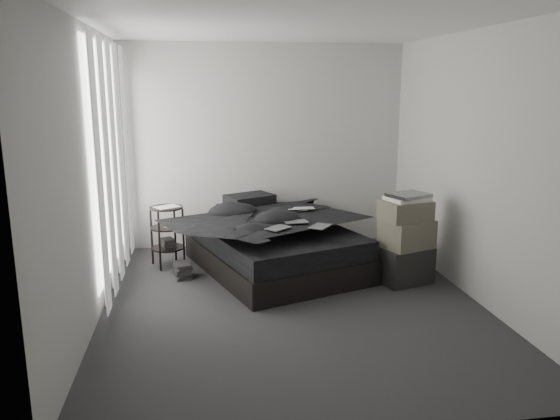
{
  "coord_description": "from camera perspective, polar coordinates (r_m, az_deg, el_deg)",
  "views": [
    {
      "loc": [
        -0.86,
        -4.91,
        2.07
      ],
      "look_at": [
        0.0,
        0.8,
        0.75
      ],
      "focal_mm": 35.0,
      "sensor_mm": 36.0,
      "label": 1
    }
  ],
  "objects": [
    {
      "name": "window_left",
      "position": [
        5.93,
        -17.5,
        5.3
      ],
      "size": [
        0.02,
        2.0,
        2.3
      ],
      "primitive_type": "cube",
      "color": "white",
      "rests_on": "wall_left"
    },
    {
      "name": "floor",
      "position": [
        5.4,
        1.28,
        -9.67
      ],
      "size": [
        3.6,
        4.2,
        0.01
      ],
      "primitive_type": "cube",
      "color": "#2F2E31",
      "rests_on": "ground"
    },
    {
      "name": "ceiling",
      "position": [
        5.02,
        1.43,
        18.93
      ],
      "size": [
        3.6,
        4.2,
        0.01
      ],
      "primitive_type": "cube",
      "color": "white",
      "rests_on": "ground"
    },
    {
      "name": "wall_right",
      "position": [
        5.64,
        19.74,
        4.27
      ],
      "size": [
        0.01,
        4.2,
        2.6
      ],
      "primitive_type": "cube",
      "color": "beige",
      "rests_on": "ground"
    },
    {
      "name": "wall_left",
      "position": [
        5.06,
        -19.2,
        3.41
      ],
      "size": [
        0.01,
        4.2,
        2.6
      ],
      "primitive_type": "cube",
      "color": "beige",
      "rests_on": "ground"
    },
    {
      "name": "box_upper",
      "position": [
        5.87,
        12.98,
        -0.03
      ],
      "size": [
        0.55,
        0.48,
        0.21
      ],
      "primitive_type": "cube",
      "rotation": [
        0.0,
        0.0,
        0.23
      ],
      "color": "#5B5648",
      "rests_on": "box_mid"
    },
    {
      "name": "wall_back",
      "position": [
        7.11,
        -1.57,
        6.64
      ],
      "size": [
        3.6,
        0.01,
        2.6
      ],
      "primitive_type": "cube",
      "color": "beige",
      "rests_on": "ground"
    },
    {
      "name": "box_mid",
      "position": [
        5.94,
        13.1,
        -2.41
      ],
      "size": [
        0.6,
        0.54,
        0.3
      ],
      "primitive_type": "cube",
      "rotation": [
        0.0,
        0.0,
        0.36
      ],
      "color": "#5B5648",
      "rests_on": "box_lower"
    },
    {
      "name": "pillow_upper",
      "position": [
        6.82,
        -3.2,
        1.09
      ],
      "size": [
        0.67,
        0.59,
        0.13
      ],
      "primitive_type": "cube",
      "rotation": [
        0.0,
        0.0,
        0.44
      ],
      "color": "black",
      "rests_on": "pillow_lower"
    },
    {
      "name": "comic_c",
      "position": [
        5.65,
        4.22,
        -0.89
      ],
      "size": [
        0.28,
        0.3,
        0.01
      ],
      "primitive_type": "cube",
      "rotation": [
        0.0,
        0.0,
        0.94
      ],
      "color": "black",
      "rests_on": "duvet"
    },
    {
      "name": "wall_front",
      "position": [
        3.04,
        8.15,
        -1.92
      ],
      "size": [
        3.6,
        0.01,
        2.6
      ],
      "primitive_type": "cube",
      "color": "beige",
      "rests_on": "ground"
    },
    {
      "name": "box_lower",
      "position": [
        6.04,
        12.78,
        -5.55
      ],
      "size": [
        0.62,
        0.55,
        0.39
      ],
      "primitive_type": "cube",
      "rotation": [
        0.0,
        0.0,
        0.29
      ],
      "color": "black",
      "rests_on": "floor"
    },
    {
      "name": "comic_a",
      "position": [
        5.58,
        -0.19,
        -1.16
      ],
      "size": [
        0.3,
        0.29,
        0.01
      ],
      "primitive_type": "cube",
      "rotation": [
        0.0,
        0.0,
        0.72
      ],
      "color": "black",
      "rests_on": "duvet"
    },
    {
      "name": "mattress",
      "position": [
        6.23,
        -0.46,
        -2.92
      ],
      "size": [
        2.0,
        2.29,
        0.21
      ],
      "primitive_type": "cube",
      "rotation": [
        0.0,
        0.0,
        0.33
      ],
      "color": "black",
      "rests_on": "bed"
    },
    {
      "name": "comic_b",
      "position": [
        5.83,
        1.68,
        -0.48
      ],
      "size": [
        0.27,
        0.19,
        0.01
      ],
      "primitive_type": "cube",
      "rotation": [
        0.0,
        0.0,
        0.12
      ],
      "color": "black",
      "rests_on": "duvet"
    },
    {
      "name": "bed",
      "position": [
        6.3,
        -0.46,
        -5.03
      ],
      "size": [
        2.07,
        2.37,
        0.27
      ],
      "primitive_type": "cube",
      "rotation": [
        0.0,
        0.0,
        0.33
      ],
      "color": "black",
      "rests_on": "floor"
    },
    {
      "name": "laptop",
      "position": [
        6.35,
        2.28,
        0.65
      ],
      "size": [
        0.32,
        0.21,
        0.03
      ],
      "primitive_type": "imported",
      "rotation": [
        0.0,
        0.0,
        0.02
      ],
      "color": "silver",
      "rests_on": "duvet"
    },
    {
      "name": "floor_books",
      "position": [
        6.13,
        -10.13,
        -6.28
      ],
      "size": [
        0.21,
        0.26,
        0.16
      ],
      "primitive_type": "cube",
      "rotation": [
        0.0,
        0.0,
        0.22
      ],
      "color": "black",
      "rests_on": "floor"
    },
    {
      "name": "duvet",
      "position": [
        6.13,
        -0.26,
        -1.03
      ],
      "size": [
        1.94,
        2.08,
        0.23
      ],
      "primitive_type": "imported",
      "rotation": [
        0.0,
        0.0,
        0.33
      ],
      "color": "black",
      "rests_on": "mattress"
    },
    {
      "name": "pillow_lower",
      "position": [
        6.84,
        -3.77,
        -0.0
      ],
      "size": [
        0.7,
        0.58,
        0.14
      ],
      "primitive_type": "cube",
      "rotation": [
        0.0,
        0.0,
        0.33
      ],
      "color": "black",
      "rests_on": "mattress"
    },
    {
      "name": "curtain_left",
      "position": [
        5.93,
        -16.97,
        4.66
      ],
      "size": [
        0.06,
        2.12,
        2.48
      ],
      "primitive_type": "cube",
      "color": "white",
      "rests_on": "wall_left"
    },
    {
      "name": "art_book_white",
      "position": [
        5.85,
        13.13,
        1.16
      ],
      "size": [
        0.48,
        0.42,
        0.04
      ],
      "primitive_type": "cube",
      "rotation": [
        0.0,
        0.0,
        0.29
      ],
      "color": "silver",
      "rests_on": "box_upper"
    },
    {
      "name": "papers",
      "position": [
        6.41,
        -11.71,
        0.29
      ],
      "size": [
        0.33,
        0.31,
        0.01
      ],
      "primitive_type": "cube",
      "rotation": [
        0.0,
        0.0,
        0.56
      ],
      "color": "white",
      "rests_on": "side_stand"
    },
    {
      "name": "side_stand",
      "position": [
        6.5,
        -11.68,
        -2.75
      ],
      "size": [
        0.49,
        0.49,
        0.7
      ],
      "primitive_type": "cylinder",
      "rotation": [
        0.0,
        0.0,
        0.38
      ],
      "color": "black",
      "rests_on": "floor"
    },
    {
      "name": "art_book_snake",
      "position": [
        5.84,
        13.3,
        1.52
      ],
      "size": [
        0.48,
        0.44,
        0.04
      ],
      "primitive_type": "cube",
      "rotation": [
        0.0,
        0.0,
        0.39
      ],
      "color": "silver",
      "rests_on": "art_book_white"
    }
  ]
}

